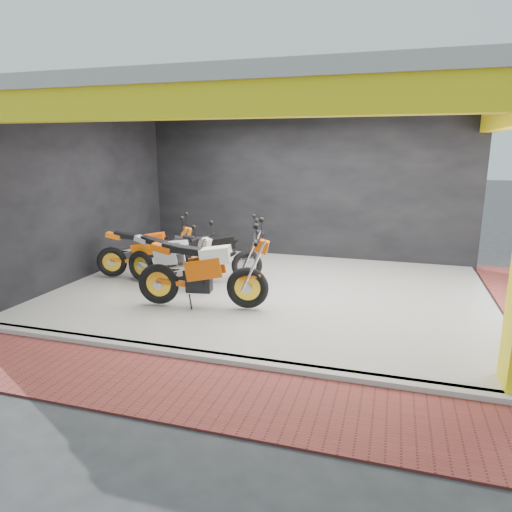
# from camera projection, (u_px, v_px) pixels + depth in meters

# --- Properties ---
(ground) EXTENTS (80.00, 80.00, 0.00)m
(ground) POSITION_uv_depth(u_px,v_px,m) (238.00, 333.00, 7.01)
(ground) COLOR #2D2D30
(ground) RESTS_ON ground
(showroom_floor) EXTENTS (8.00, 6.00, 0.10)m
(showroom_floor) POSITION_uv_depth(u_px,v_px,m) (271.00, 292.00, 8.87)
(showroom_floor) COLOR silver
(showroom_floor) RESTS_ON ground
(showroom_ceiling) EXTENTS (8.40, 6.40, 0.20)m
(showroom_ceiling) POSITION_uv_depth(u_px,v_px,m) (273.00, 100.00, 8.05)
(showroom_ceiling) COLOR beige
(showroom_ceiling) RESTS_ON corner_column
(back_wall) EXTENTS (8.20, 0.20, 3.50)m
(back_wall) POSITION_uv_depth(u_px,v_px,m) (304.00, 190.00, 11.36)
(back_wall) COLOR black
(back_wall) RESTS_ON ground
(left_wall) EXTENTS (0.20, 6.20, 3.50)m
(left_wall) POSITION_uv_depth(u_px,v_px,m) (85.00, 198.00, 9.63)
(left_wall) COLOR black
(left_wall) RESTS_ON ground
(header_beam_front) EXTENTS (8.40, 0.30, 0.40)m
(header_beam_front) POSITION_uv_depth(u_px,v_px,m) (207.00, 101.00, 5.33)
(header_beam_front) COLOR yellow
(header_beam_front) RESTS_ON corner_column
(floor_kerb) EXTENTS (8.00, 0.20, 0.10)m
(floor_kerb) POSITION_uv_depth(u_px,v_px,m) (212.00, 358.00, 6.05)
(floor_kerb) COLOR silver
(floor_kerb) RESTS_ON ground
(paver_front) EXTENTS (9.00, 1.40, 0.03)m
(paver_front) POSITION_uv_depth(u_px,v_px,m) (187.00, 389.00, 5.33)
(paver_front) COLOR maroon
(paver_front) RESTS_ON ground
(moto_hero) EXTENTS (2.50, 1.24, 1.46)m
(moto_hero) POSITION_uv_depth(u_px,v_px,m) (247.00, 268.00, 7.57)
(moto_hero) COLOR #D95209
(moto_hero) RESTS_ON showroom_floor
(moto_row_a) EXTENTS (2.20, 1.14, 1.28)m
(moto_row_a) POSITION_uv_depth(u_px,v_px,m) (196.00, 259.00, 8.58)
(moto_row_a) COLOR #ABAEB2
(moto_row_a) RESTS_ON showroom_floor
(moto_row_b) EXTENTS (2.25, 1.52, 1.29)m
(moto_row_b) POSITION_uv_depth(u_px,v_px,m) (247.00, 251.00, 9.22)
(moto_row_b) COLOR black
(moto_row_b) RESTS_ON showroom_floor
(moto_row_c) EXTENTS (2.26, 1.35, 1.30)m
(moto_row_c) POSITION_uv_depth(u_px,v_px,m) (177.00, 248.00, 9.48)
(moto_row_c) COLOR orange
(moto_row_c) RESTS_ON showroom_floor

